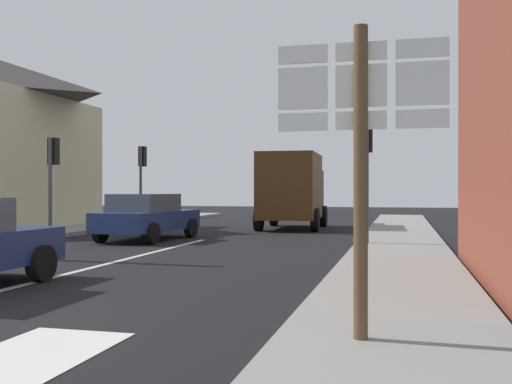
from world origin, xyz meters
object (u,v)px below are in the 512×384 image
object	(u,v)px
traffic_light_far_left	(142,167)
traffic_light_near_left	(53,164)
traffic_light_near_right	(367,153)
delivery_truck	(292,189)
route_sign_post	(361,148)
sedan_far	(147,216)

from	to	relation	value
traffic_light_far_left	traffic_light_near_left	distance (m)	7.04
traffic_light_near_right	traffic_light_near_left	bearing A→B (deg)	174.88
delivery_truck	route_sign_post	bearing A→B (deg)	-77.59
sedan_far	traffic_light_near_left	world-z (taller)	traffic_light_near_left
route_sign_post	traffic_light_near_right	distance (m)	10.89
route_sign_post	traffic_light_near_right	world-z (taller)	traffic_light_near_right
route_sign_post	sedan_far	bearing A→B (deg)	122.78
traffic_light_far_left	traffic_light_near_left	xyz separation A→B (m)	(-0.00, -7.04, -0.16)
route_sign_post	traffic_light_near_right	size ratio (longest dim) A/B	0.90
route_sign_post	traffic_light_far_left	size ratio (longest dim) A/B	0.90
sedan_far	delivery_truck	distance (m)	7.41
traffic_light_far_left	traffic_light_near_left	size ratio (longest dim) A/B	1.06
route_sign_post	traffic_light_far_left	world-z (taller)	traffic_light_far_left
traffic_light_near_right	traffic_light_far_left	bearing A→B (deg)	142.55
delivery_truck	traffic_light_near_right	distance (m)	8.07
traffic_light_near_left	traffic_light_near_right	world-z (taller)	traffic_light_near_right
route_sign_post	traffic_light_near_left	bearing A→B (deg)	132.93
delivery_truck	traffic_light_near_left	distance (m)	9.45
route_sign_post	traffic_light_far_left	bearing A→B (deg)	120.22
traffic_light_near_left	traffic_light_far_left	bearing A→B (deg)	90.00
traffic_light_far_left	sedan_far	bearing A→B (deg)	-64.20
traffic_light_far_left	delivery_truck	bearing A→B (deg)	-6.02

